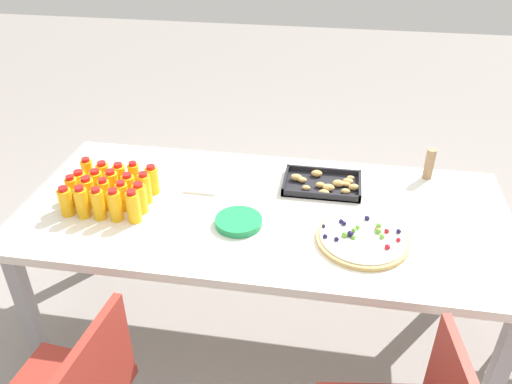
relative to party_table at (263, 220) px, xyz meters
name	(u,v)px	position (x,y,z in m)	size (l,w,h in m)	color
ground_plane	(262,330)	(0.00, 0.00, -0.69)	(12.00, 12.00, 0.00)	gray
party_table	(263,220)	(0.00, 0.00, 0.00)	(2.12, 0.97, 0.75)	silver
juice_bottle_0	(66,202)	(-0.82, -0.18, 0.13)	(0.06, 0.06, 0.13)	#F9AE14
juice_bottle_1	(82,203)	(-0.75, -0.18, 0.13)	(0.06, 0.06, 0.15)	#F9AC14
juice_bottle_2	(98,204)	(-0.67, -0.18, 0.13)	(0.06, 0.06, 0.15)	#FAAD14
juice_bottle_3	(115,206)	(-0.60, -0.18, 0.13)	(0.06, 0.06, 0.15)	#F9AD14
juice_bottle_4	(133,207)	(-0.52, -0.18, 0.13)	(0.06, 0.06, 0.15)	#F9AD14
juice_bottle_5	(73,192)	(-0.82, -0.11, 0.13)	(0.05, 0.05, 0.15)	#F9AE14
juice_bottle_6	(88,193)	(-0.75, -0.10, 0.13)	(0.06, 0.06, 0.15)	#FAAE14
juice_bottle_7	(105,195)	(-0.67, -0.11, 0.13)	(0.05, 0.05, 0.15)	#F9AD14
juice_bottle_8	(123,196)	(-0.60, -0.10, 0.13)	(0.05, 0.05, 0.14)	#F9AC14
juice_bottle_9	(140,198)	(-0.52, -0.11, 0.13)	(0.06, 0.06, 0.14)	#F9AD14
juice_bottle_10	(81,185)	(-0.82, -0.03, 0.12)	(0.06, 0.06, 0.13)	#FAAE14
juice_bottle_11	(97,185)	(-0.75, -0.03, 0.13)	(0.06, 0.06, 0.14)	#F9AD14
juice_bottle_12	(112,185)	(-0.68, -0.02, 0.13)	(0.06, 0.06, 0.14)	#F9AC14
juice_bottle_13	(129,188)	(-0.60, -0.03, 0.13)	(0.06, 0.06, 0.14)	#FAAC14
juice_bottle_14	(145,188)	(-0.52, -0.03, 0.13)	(0.06, 0.06, 0.15)	#FAAE14
juice_bottle_15	(88,173)	(-0.83, 0.05, 0.13)	(0.05, 0.05, 0.15)	#F9AD14
juice_bottle_16	(104,176)	(-0.75, 0.04, 0.13)	(0.06, 0.06, 0.14)	#F9AC14
juice_bottle_17	(120,178)	(-0.67, 0.04, 0.13)	(0.06, 0.06, 0.14)	#F9AE14
juice_bottle_18	(135,177)	(-0.60, 0.05, 0.13)	(0.05, 0.05, 0.15)	#F9AD14
juice_bottle_19	(152,180)	(-0.52, 0.05, 0.13)	(0.06, 0.06, 0.14)	#FAAC14
fruit_pizza	(363,239)	(0.42, -0.16, 0.07)	(0.37, 0.37, 0.05)	tan
snack_tray	(324,184)	(0.25, 0.23, 0.08)	(0.36, 0.24, 0.04)	black
plate_stack	(239,222)	(-0.08, -0.13, 0.08)	(0.20, 0.20, 0.03)	#1E8C4C
napkin_stack	(203,185)	(-0.31, 0.14, 0.07)	(0.15, 0.15, 0.01)	white
cardboard_tube	(429,164)	(0.73, 0.39, 0.14)	(0.04, 0.04, 0.15)	#9E7A56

